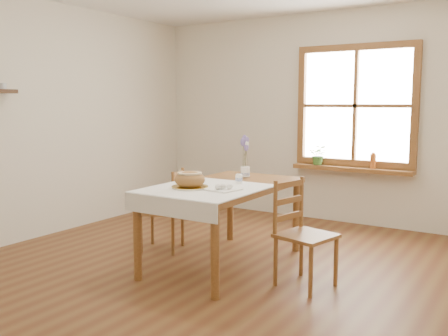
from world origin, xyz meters
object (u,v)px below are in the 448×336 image
(chair_left, at_px, (162,210))
(chair_right, at_px, (306,234))
(bread_plate, at_px, (190,187))
(dining_table, at_px, (224,194))
(flower_vase, at_px, (245,173))

(chair_left, height_order, chair_right, chair_right)
(chair_left, xyz_separation_m, bread_plate, (0.67, -0.43, 0.35))
(dining_table, relative_size, chair_right, 1.84)
(chair_right, relative_size, bread_plate, 2.85)
(chair_right, height_order, bread_plate, chair_right)
(dining_table, distance_m, chair_left, 0.82)
(bread_plate, bearing_deg, chair_left, 147.31)
(chair_left, bearing_deg, chair_right, 63.52)
(bread_plate, xyz_separation_m, flower_vase, (0.06, 0.84, 0.03))
(chair_left, distance_m, bread_plate, 0.87)
(chair_right, distance_m, bread_plate, 1.06)
(chair_right, relative_size, flower_vase, 8.68)
(dining_table, bearing_deg, bread_plate, -105.69)
(chair_left, xyz_separation_m, flower_vase, (0.74, 0.41, 0.39))
(chair_left, bearing_deg, flower_vase, 98.10)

